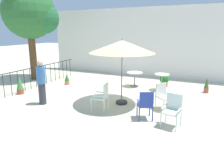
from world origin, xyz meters
The scene contains 16 objects.
ground_plane centered at (0.00, 0.00, 0.00)m, with size 60.00×60.00×0.00m, color beige.
villa_facade centered at (0.00, 4.15, 2.04)m, with size 12.05×0.30×4.08m, color white.
terrace_railing centered at (-3.85, 0.00, 0.68)m, with size 0.03×4.95×1.01m.
shade_tree centered at (-5.17, 0.78, 3.66)m, with size 2.93×2.79×5.06m.
patio_umbrella_0 centered at (0.78, -0.93, 2.14)m, with size 2.40×2.40×2.44m.
cafe_table_0 centered at (1.87, 1.41, 0.54)m, with size 0.67×0.67×0.78m.
cafe_table_1 centered at (0.53, 1.55, 0.50)m, with size 0.78×0.78×0.72m.
patio_chair_0 centered at (2.31, -0.86, 0.53)m, with size 0.65×0.65×0.92m.
patio_chair_1 centered at (0.43, -1.88, 0.56)m, with size 0.56×0.53×0.99m.
patio_chair_2 centered at (2.78, -2.05, 0.54)m, with size 0.56×0.55×0.95m.
patio_chair_3 centered at (1.97, -1.98, 0.54)m, with size 0.59×0.60×0.94m.
potted_plant_0 centered at (-2.78, 0.49, 0.28)m, with size 0.25×0.25×0.56m.
potted_plant_1 centered at (1.88, 2.12, 0.31)m, with size 0.45×0.45×0.60m.
potted_plant_2 centered at (-3.72, -1.62, 0.40)m, with size 0.29×0.29×0.82m.
potted_plant_3 centered at (3.78, 1.83, 0.33)m, with size 0.21×0.21×0.68m.
standing_person centered at (-1.94, -2.18, 0.86)m, with size 0.43×0.43×1.66m.
Camera 1 is at (3.30, -7.61, 2.70)m, focal length 31.59 mm.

